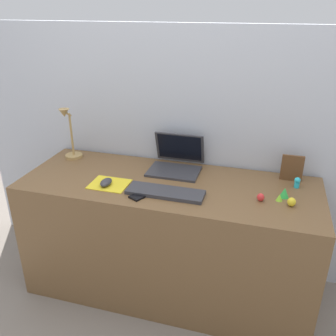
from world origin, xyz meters
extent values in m
plane|color=slate|center=(0.00, 0.00, 0.00)|extent=(6.00, 6.00, 0.00)
cube|color=#B2B7C1|center=(0.00, 0.35, 0.78)|extent=(2.87, 0.05, 1.56)
cube|color=brown|center=(0.00, 0.00, 0.37)|extent=(1.67, 0.61, 0.74)
cube|color=#333338|center=(-0.01, 0.14, 0.75)|extent=(0.30, 0.21, 0.01)
cube|color=#333338|center=(-0.01, 0.27, 0.85)|extent=(0.30, 0.07, 0.19)
cube|color=black|center=(-0.01, 0.27, 0.85)|extent=(0.27, 0.06, 0.17)
cube|color=#333338|center=(0.02, -0.13, 0.75)|extent=(0.41, 0.13, 0.02)
cube|color=yellow|center=(-0.31, -0.11, 0.74)|extent=(0.21, 0.17, 0.00)
ellipsoid|color=#333338|center=(-0.32, -0.13, 0.76)|extent=(0.06, 0.10, 0.03)
cube|color=black|center=(-0.09, -0.18, 0.74)|extent=(0.11, 0.14, 0.01)
cylinder|color=#A5844C|center=(-0.69, 0.19, 0.75)|extent=(0.11, 0.11, 0.02)
cylinder|color=#A5844C|center=(-0.69, 0.19, 0.90)|extent=(0.01, 0.01, 0.28)
cylinder|color=#A5844C|center=(-0.69, 0.16, 1.04)|extent=(0.01, 0.09, 0.06)
cone|color=#A5844C|center=(-0.69, 0.13, 1.05)|extent=(0.06, 0.06, 0.05)
cube|color=brown|center=(0.66, 0.22, 0.81)|extent=(0.12, 0.02, 0.15)
cone|color=#8CDB33|center=(0.60, -0.04, 0.76)|extent=(0.03, 0.03, 0.04)
cylinder|color=#28B7CC|center=(0.69, 0.14, 0.75)|extent=(0.03, 0.03, 0.03)
sphere|color=#28B7CC|center=(0.69, 0.14, 0.78)|extent=(0.03, 0.03, 0.03)
cone|color=green|center=(0.62, 0.01, 0.77)|extent=(0.05, 0.05, 0.05)
ellipsoid|color=yellow|center=(0.65, -0.08, 0.76)|extent=(0.04, 0.04, 0.05)
ellipsoid|color=red|center=(0.51, -0.07, 0.76)|extent=(0.04, 0.04, 0.04)
camera|label=1|loc=(0.50, -1.75, 1.66)|focal=38.91mm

